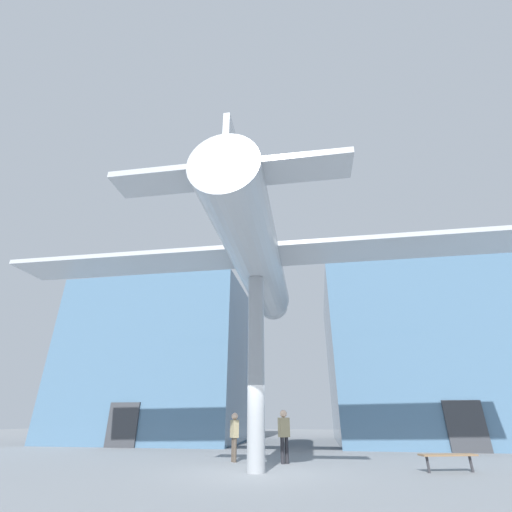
{
  "coord_description": "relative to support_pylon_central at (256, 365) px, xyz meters",
  "views": [
    {
      "loc": [
        2.06,
        -12.06,
        1.56
      ],
      "look_at": [
        0.0,
        0.0,
        7.32
      ],
      "focal_mm": 24.0,
      "sensor_mm": 36.0,
      "label": 1
    }
  ],
  "objects": [
    {
      "name": "visitor_second",
      "position": [
        -1.29,
        2.57,
        -2.2
      ],
      "size": [
        0.41,
        0.45,
        1.7
      ],
      "rotation": [
        0.0,
        0.0,
        2.16
      ],
      "color": "#4C4238",
      "rests_on": "ground_plane"
    },
    {
      "name": "suspended_airplane",
      "position": [
        -0.0,
        0.25,
        4.15
      ],
      "size": [
        20.23,
        12.73,
        2.81
      ],
      "rotation": [
        0.0,
        0.0,
        0.02
      ],
      "color": "#B2B7BC",
      "rests_on": "support_pylon_central"
    },
    {
      "name": "glass_pavilion_right",
      "position": [
        8.99,
        13.86,
        1.99
      ],
      "size": [
        11.92,
        12.02,
        10.92
      ],
      "color": "slate",
      "rests_on": "ground_plane"
    },
    {
      "name": "glass_pavilion_left",
      "position": [
        -8.99,
        13.86,
        1.99
      ],
      "size": [
        11.92,
        12.02,
        10.92
      ],
      "color": "slate",
      "rests_on": "ground_plane"
    },
    {
      "name": "ground_plane",
      "position": [
        0.0,
        0.0,
        -3.18
      ],
      "size": [
        80.0,
        80.0,
        0.0
      ],
      "primitive_type": "plane",
      "color": "gray"
    },
    {
      "name": "support_pylon_central",
      "position": [
        0.0,
        0.0,
        0.0
      ],
      "size": [
        0.57,
        0.57,
        6.35
      ],
      "color": "#999EA3",
      "rests_on": "ground_plane"
    },
    {
      "name": "plaza_bench",
      "position": [
        5.9,
        1.08,
        -2.74
      ],
      "size": [
        1.82,
        0.87,
        0.5
      ],
      "rotation": [
        0.0,
        0.0,
        0.27
      ],
      "color": "#846647",
      "rests_on": "ground_plane"
    },
    {
      "name": "visitor_person",
      "position": [
        0.67,
        2.37,
        -2.13
      ],
      "size": [
        0.45,
        0.41,
        1.79
      ],
      "rotation": [
        0.0,
        0.0,
        3.75
      ],
      "color": "#232328",
      "rests_on": "ground_plane"
    }
  ]
}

